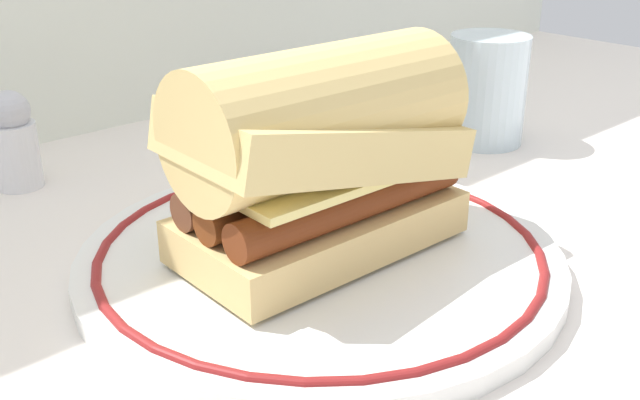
# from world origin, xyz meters

# --- Properties ---
(ground_plane) EXTENTS (1.50, 1.50, 0.00)m
(ground_plane) POSITION_xyz_m (0.00, 0.00, 0.00)
(ground_plane) COLOR white
(plate) EXTENTS (0.30, 0.30, 0.01)m
(plate) POSITION_xyz_m (-0.02, 0.03, 0.01)
(plate) COLOR white
(plate) RESTS_ON ground_plane
(sausage_sandwich) EXTENTS (0.17, 0.09, 0.12)m
(sausage_sandwich) POSITION_xyz_m (-0.02, 0.03, 0.08)
(sausage_sandwich) COLOR #E0BC75
(sausage_sandwich) RESTS_ON plate
(drinking_glass) EXTENTS (0.07, 0.07, 0.10)m
(drinking_glass) POSITION_xyz_m (0.25, 0.11, 0.04)
(drinking_glass) COLOR silver
(drinking_glass) RESTS_ON ground_plane
(salt_shaker) EXTENTS (0.04, 0.04, 0.08)m
(salt_shaker) POSITION_xyz_m (-0.11, 0.28, 0.04)
(salt_shaker) COLOR white
(salt_shaker) RESTS_ON ground_plane
(butter_knife) EXTENTS (0.12, 0.10, 0.01)m
(butter_knife) POSITION_xyz_m (0.14, 0.22, 0.00)
(butter_knife) COLOR silver
(butter_knife) RESTS_ON ground_plane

